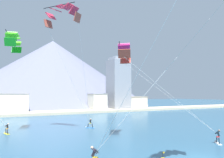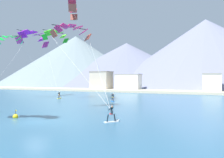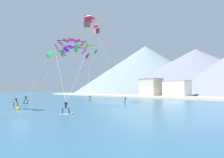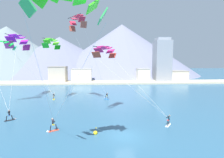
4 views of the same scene
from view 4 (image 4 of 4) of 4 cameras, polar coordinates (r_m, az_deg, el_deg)
ground_plane at (r=23.15m, az=4.28°, el=-18.11°), size 400.00×400.00×0.00m
kitesurfer_near_lead at (r=43.74m, az=-1.90°, el=-5.92°), size 1.45×1.57×1.63m
kitesurfer_near_trail at (r=45.65m, az=-18.47°, el=-5.73°), size 0.80×1.79×1.65m
kitesurfer_mid_center at (r=27.65m, az=18.01°, el=-13.19°), size 1.36×1.64×1.73m
kitesurfer_far_left at (r=32.69m, az=-30.16°, el=-10.64°), size 1.60×1.42×1.80m
kitesurfer_far_right at (r=25.63m, az=-19.07°, el=-14.63°), size 1.67×1.30×1.79m
parafoil_kite_near_lead at (r=39.83m, az=-11.28°, el=17.93°), size 8.59×6.92×17.73m
parafoil_kite_near_trail at (r=47.93m, az=-28.42°, el=10.97°), size 8.99×8.73×14.26m
parafoil_kite_mid_center at (r=30.20m, az=-2.34°, el=9.15°), size 11.11×8.71×10.61m
parafoil_kite_far_left at (r=42.94m, az=-32.53°, el=9.47°), size 8.51×11.67×12.28m
parafoil_kite_far_right at (r=15.90m, az=-14.29°, el=22.91°), size 7.09×10.39×13.78m
parafoil_kite_distant_high_outer at (r=43.03m, az=-19.16°, el=11.22°), size 2.75×6.14×2.24m
race_marker_buoy at (r=23.70m, az=-5.44°, el=-17.12°), size 0.56×0.56×1.02m
shoreline_strip at (r=74.45m, az=-1.06°, el=-1.08°), size 180.00×10.00×0.70m
shore_building_harbour_front at (r=78.13m, az=-17.15°, el=1.36°), size 7.22×6.12×7.11m
shore_building_promenade_mid at (r=79.45m, az=9.97°, el=1.22°), size 5.40×5.87×6.05m
shore_building_quay_east at (r=85.45m, az=20.25°, el=0.91°), size 9.18×6.55×4.98m
shore_building_quay_west at (r=78.41m, az=-9.83°, el=1.18°), size 8.97×5.06×6.09m
highrise_tower at (r=82.11m, az=16.02°, el=5.82°), size 7.00×7.00×19.62m
mountain_peak_west_ridge at (r=135.82m, az=-16.58°, el=7.37°), size 101.34×101.34×26.88m
mountain_peak_central_summit at (r=144.38m, az=-30.87°, el=7.98°), size 100.63×100.63×33.40m
mountain_peak_east_shoulder at (r=131.46m, az=3.22°, el=9.66°), size 106.65×106.65×36.04m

